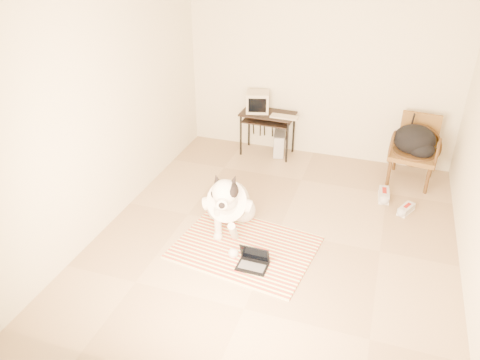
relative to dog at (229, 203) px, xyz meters
The scene contains 15 objects.
floor 0.69m from the dog, 11.55° to the left, with size 4.50×4.50×0.00m, color tan.
wall_back 2.63m from the dog, 76.31° to the left, with size 4.50×4.50×0.00m, color beige.
wall_front 2.42m from the dog, 74.86° to the right, with size 4.50×4.50×0.00m, color beige.
wall_left 1.74m from the dog, behind, with size 4.50×4.50×0.00m, color beige.
rug 0.55m from the dog, 45.82° to the right, with size 1.64×1.34×0.02m.
dog is the anchor object (origin of this frame).
laptop 0.80m from the dog, 50.63° to the right, with size 0.33×0.24×0.23m.
computer_desk 2.12m from the dog, 93.43° to the left, with size 0.82×0.48×0.67m.
crt_monitor 2.21m from the dog, 97.94° to the left, with size 0.41×0.39×0.30m.
desk_keyboard 2.04m from the dog, 85.66° to the left, with size 0.41×0.15×0.03m, color #BEAF95.
pc_tower 2.16m from the dog, 88.31° to the left, with size 0.23×0.41×0.36m.
rattan_chair 2.81m from the dog, 43.96° to the left, with size 0.68×0.66×0.92m.
backpack 2.77m from the dog, 43.26° to the left, with size 0.56×0.48×0.41m.
sneaker_left 2.17m from the dog, 37.05° to the left, with size 0.16×0.34×0.11m.
sneaker_right 2.27m from the dog, 27.28° to the left, with size 0.22×0.30×0.10m.
Camera 1 is at (1.00, -4.44, 3.27)m, focal length 35.00 mm.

